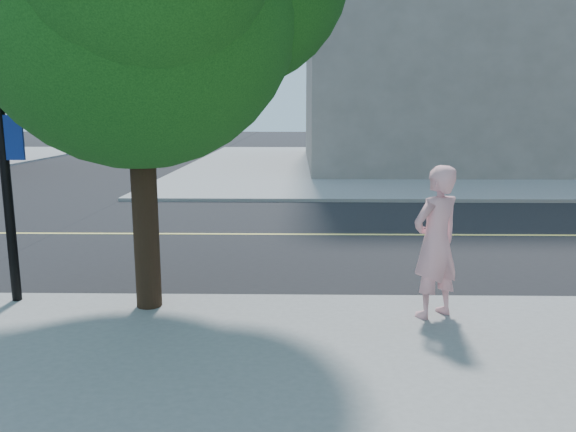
{
  "coord_description": "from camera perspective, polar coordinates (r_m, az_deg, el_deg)",
  "views": [
    {
      "loc": [
        4.48,
        -7.68,
        2.71
      ],
      "look_at": [
        4.35,
        -0.16,
        1.3
      ],
      "focal_mm": 34.82,
      "sensor_mm": 36.0,
      "label": 1
    }
  ],
  "objects": [
    {
      "name": "road_ew",
      "position": [
        13.26,
        -18.76,
        -1.73
      ],
      "size": [
        140.0,
        9.0,
        0.01
      ],
      "primitive_type": "cube",
      "color": "black",
      "rests_on": "ground"
    },
    {
      "name": "sidewalk_ne",
      "position": [
        30.66,
        18.21,
        5.12
      ],
      "size": [
        29.0,
        25.0,
        0.12
      ],
      "primitive_type": "cube",
      "color": "gray",
      "rests_on": "ground"
    },
    {
      "name": "filler_ne",
      "position": [
        31.48,
        19.62,
        18.07
      ],
      "size": [
        18.0,
        16.0,
        14.0
      ],
      "primitive_type": "cube",
      "color": "slate",
      "rests_on": "sidewalk_ne"
    },
    {
      "name": "man_on_phone",
      "position": [
        7.27,
        14.86,
        -2.61
      ],
      "size": [
        0.85,
        0.77,
        1.95
      ],
      "primitive_type": "imported",
      "rotation": [
        0.0,
        0.0,
        3.71
      ],
      "color": "#EFA4AD",
      "rests_on": "sidewalk_se"
    }
  ]
}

